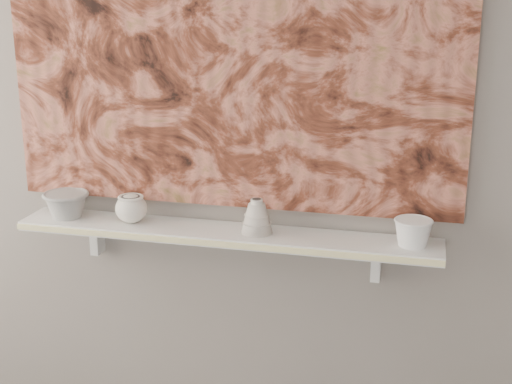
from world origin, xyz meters
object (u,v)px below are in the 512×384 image
(shelf, at_px, (224,234))
(painting, at_px, (229,37))
(bowl_white, at_px, (413,232))
(cup_cream, at_px, (131,208))
(bell_vessel, at_px, (257,216))
(bowl_grey, at_px, (66,204))

(shelf, height_order, painting, painting)
(shelf, xyz_separation_m, painting, (0.00, 0.08, 0.62))
(painting, xyz_separation_m, bowl_white, (0.60, -0.08, -0.57))
(cup_cream, xyz_separation_m, bell_vessel, (0.43, 0.00, 0.01))
(shelf, distance_m, bell_vessel, 0.13)
(bell_vessel, bearing_deg, cup_cream, 180.00)
(painting, relative_size, bell_vessel, 13.21)
(shelf, relative_size, painting, 0.93)
(bowl_white, bearing_deg, bowl_grey, 180.00)
(shelf, relative_size, bowl_white, 11.82)
(shelf, xyz_separation_m, cup_cream, (-0.32, 0.00, 0.06))
(cup_cream, bearing_deg, bowl_grey, 180.00)
(bowl_grey, xyz_separation_m, cup_cream, (0.24, 0.00, 0.00))
(bowl_grey, bearing_deg, cup_cream, 0.00)
(painting, xyz_separation_m, cup_cream, (-0.32, -0.08, -0.56))
(cup_cream, bearing_deg, bell_vessel, 0.00)
(cup_cream, distance_m, bell_vessel, 0.43)
(shelf, relative_size, bowl_grey, 8.92)
(cup_cream, height_order, bell_vessel, bell_vessel)
(bell_vessel, xyz_separation_m, bowl_white, (0.49, 0.00, -0.01))
(bell_vessel, relative_size, bowl_white, 0.96)
(bell_vessel, bearing_deg, painting, 143.49)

